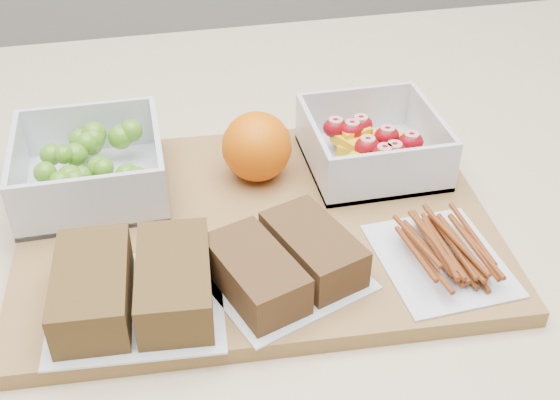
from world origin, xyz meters
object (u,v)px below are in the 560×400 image
(sandwich_bag_center, at_px, (285,262))
(pretzel_bag, at_px, (442,249))
(fruit_container, at_px, (372,146))
(sandwich_bag_left, at_px, (134,286))
(cutting_board, at_px, (257,226))
(orange, at_px, (257,147))
(grape_container, at_px, (92,166))

(sandwich_bag_center, bearing_deg, pretzel_bag, -2.66)
(fruit_container, distance_m, sandwich_bag_center, 0.19)
(sandwich_bag_left, bearing_deg, pretzel_bag, -0.38)
(pretzel_bag, bearing_deg, cutting_board, 147.87)
(cutting_board, bearing_deg, orange, 82.13)
(sandwich_bag_center, height_order, pretzel_bag, sandwich_bag_center)
(grape_container, bearing_deg, cutting_board, -29.54)
(grape_container, relative_size, sandwich_bag_center, 0.91)
(orange, xyz_separation_m, sandwich_bag_center, (-0.01, -0.15, -0.02))
(sandwich_bag_left, distance_m, pretzel_bag, 0.25)
(cutting_board, xyz_separation_m, grape_container, (-0.14, 0.08, 0.03))
(cutting_board, height_order, grape_container, grape_container)
(orange, distance_m, sandwich_bag_left, 0.20)
(cutting_board, relative_size, fruit_container, 3.32)
(sandwich_bag_left, distance_m, sandwich_bag_center, 0.12)
(grape_container, xyz_separation_m, sandwich_bag_center, (0.15, -0.16, -0.01))
(cutting_board, distance_m, sandwich_bag_left, 0.14)
(fruit_container, bearing_deg, orange, 178.16)
(grape_container, distance_m, pretzel_bag, 0.33)
(grape_container, distance_m, sandwich_bag_left, 0.17)
(cutting_board, relative_size, pretzel_bag, 3.38)
(fruit_container, height_order, pretzel_bag, fruit_container)
(cutting_board, distance_m, sandwich_bag_center, 0.09)
(orange, height_order, sandwich_bag_center, orange)
(fruit_container, height_order, sandwich_bag_center, fruit_container)
(fruit_container, distance_m, pretzel_bag, 0.15)
(fruit_container, bearing_deg, grape_container, 176.46)
(sandwich_bag_left, bearing_deg, cutting_board, 37.89)
(grape_container, distance_m, sandwich_bag_center, 0.22)
(sandwich_bag_left, height_order, sandwich_bag_center, sandwich_bag_left)
(grape_container, bearing_deg, orange, -4.80)
(sandwich_bag_left, xyz_separation_m, sandwich_bag_center, (0.12, 0.00, -0.00))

